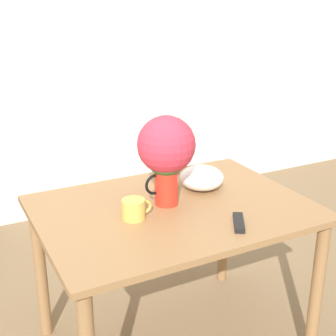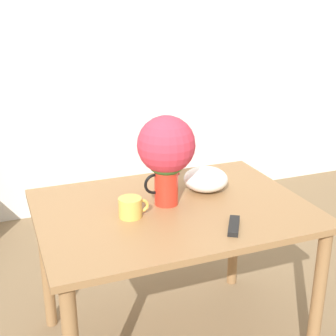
% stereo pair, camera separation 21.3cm
% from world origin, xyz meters
% --- Properties ---
extents(wall_back, '(8.00, 0.05, 2.60)m').
position_xyz_m(wall_back, '(0.00, 2.05, 1.30)').
color(wall_back, silver).
rests_on(wall_back, ground_plane).
extents(table, '(1.24, 0.91, 0.79)m').
position_xyz_m(table, '(0.12, 0.21, 0.68)').
color(table, olive).
rests_on(table, ground_plane).
extents(flower_vase, '(0.26, 0.26, 0.42)m').
position_xyz_m(flower_vase, '(0.10, 0.25, 1.05)').
color(flower_vase, red).
rests_on(flower_vase, table).
extents(coffee_mug, '(0.14, 0.10, 0.09)m').
position_xyz_m(coffee_mug, '(-0.09, 0.18, 0.83)').
color(coffee_mug, gold).
rests_on(coffee_mug, table).
extents(white_bowl, '(0.22, 0.22, 0.12)m').
position_xyz_m(white_bowl, '(0.34, 0.34, 0.85)').
color(white_bowl, white).
rests_on(white_bowl, table).
extents(remote_control, '(0.12, 0.16, 0.02)m').
position_xyz_m(remote_control, '(0.28, -0.08, 0.80)').
color(remote_control, black).
rests_on(remote_control, table).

